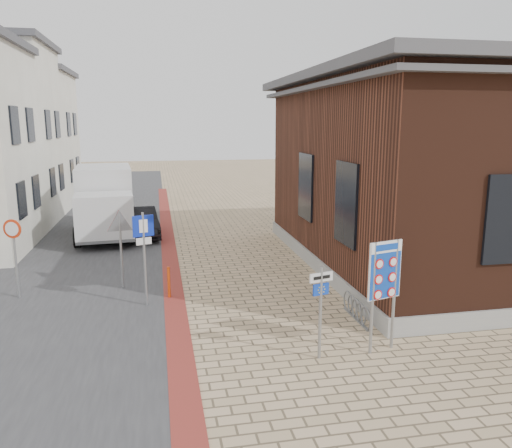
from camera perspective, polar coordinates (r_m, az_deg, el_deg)
name	(u,v)px	position (r m, az deg, el deg)	size (l,w,h in m)	color
ground	(278,368)	(10.97, 2.56, -16.17)	(120.00, 120.00, 0.00)	tan
road_strip	(93,231)	(25.14, -18.18, -0.73)	(7.00, 60.00, 0.02)	#38383A
curb_strip	(169,253)	(20.08, -9.87, -3.31)	(0.60, 40.00, 0.02)	maroon
brick_building	(472,167)	(20.02, 23.47, 5.96)	(13.00, 13.00, 6.80)	gray
townhouse_far	(13,138)	(34.54, -26.04, 8.83)	(7.40, 6.40, 8.30)	white
bike_rack	(356,310)	(13.54, 11.41, -9.62)	(0.08, 1.80, 0.60)	slate
sedan	(140,222)	(23.27, -13.11, 0.24)	(1.41, 4.03, 1.33)	black
box_truck	(105,201)	(23.61, -16.92, 2.52)	(2.93, 6.13, 3.11)	slate
border_sign	(385,273)	(11.42, 14.50, -5.45)	(0.85, 0.28, 2.56)	gray
essen_sign	(321,300)	(10.94, 7.39, -8.57)	(0.55, 0.18, 2.09)	gray
parking_sign	(144,242)	(14.13, -12.70, -2.06)	(0.57, 0.23, 2.69)	gray
yield_sign	(120,230)	(15.80, -15.28, -0.69)	(0.87, 0.19, 2.45)	gray
speed_sign	(14,246)	(16.07, -25.90, -2.25)	(0.54, 0.22, 2.38)	gray
bollard	(169,282)	(15.00, -9.93, -6.60)	(0.09, 0.09, 0.95)	#D53F0B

